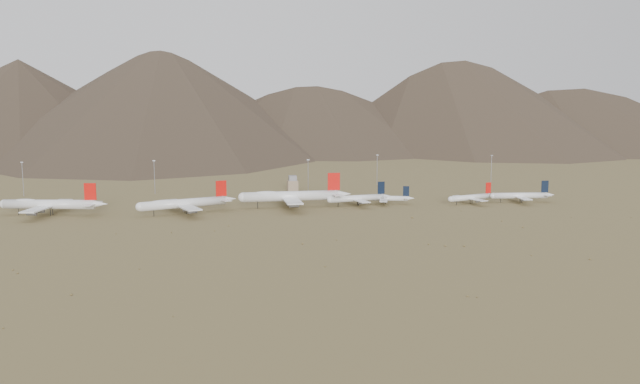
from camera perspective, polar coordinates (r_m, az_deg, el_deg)
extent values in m
plane|color=olive|center=(371.60, -4.49, -2.41)|extent=(3000.00, 3000.00, 0.00)
cylinder|color=white|center=(413.87, -23.51, -1.04)|extent=(55.74, 18.24, 5.77)
sphere|color=white|center=(426.82, -26.88, -0.99)|extent=(5.66, 5.66, 5.66)
cone|color=white|center=(401.12, -19.49, -1.04)|extent=(10.97, 7.33, 5.20)
cube|color=white|center=(414.49, -23.64, -1.16)|extent=(20.27, 51.92, 0.72)
cube|color=white|center=(402.79, -20.08, -1.01)|extent=(9.29, 20.10, 0.35)
cube|color=red|center=(402.21, -20.27, 0.04)|extent=(7.19, 2.15, 10.25)
cylinder|color=black|center=(423.49, -25.85, -1.65)|extent=(0.37, 0.37, 3.91)
cylinder|color=black|center=(415.39, -23.25, -1.67)|extent=(0.47, 0.47, 3.91)
cylinder|color=black|center=(412.82, -23.42, -1.74)|extent=(0.47, 0.47, 3.91)
ellipsoid|color=white|center=(420.21, -25.30, -0.80)|extent=(18.40, 8.26, 3.46)
cylinder|color=slate|center=(423.80, -23.03, -1.13)|extent=(6.03, 3.79, 2.60)
cylinder|color=slate|center=(405.64, -24.26, -1.58)|extent=(6.03, 3.79, 2.60)
cylinder|color=slate|center=(432.04, -22.50, -0.95)|extent=(6.03, 3.79, 2.60)
cylinder|color=slate|center=(397.54, -24.85, -1.79)|extent=(6.03, 3.79, 2.60)
cylinder|color=white|center=(394.16, -12.35, -1.02)|extent=(52.38, 23.60, 5.55)
sphere|color=white|center=(386.74, -16.13, -1.32)|extent=(5.44, 5.44, 5.44)
cone|color=white|center=(404.37, -8.30, -0.64)|extent=(10.80, 8.00, 5.00)
cube|color=white|center=(393.96, -12.49, -1.15)|extent=(24.93, 49.22, 0.69)
cube|color=white|center=(402.76, -8.87, -0.67)|extent=(10.95, 19.24, 0.33)
cube|color=red|center=(401.39, -9.03, 0.33)|extent=(6.73, 2.86, 9.85)
cylinder|color=black|center=(389.52, -14.95, -1.90)|extent=(0.36, 0.36, 3.76)
cylinder|color=black|center=(396.52, -12.24, -1.65)|extent=(0.45, 0.45, 3.76)
cylinder|color=black|center=(393.92, -12.12, -1.71)|extent=(0.45, 0.45, 3.76)
ellipsoid|color=white|center=(389.86, -14.30, -0.95)|extent=(17.58, 9.80, 3.33)
cylinder|color=slate|center=(403.44, -12.92, -1.15)|extent=(5.90, 4.19, 2.50)
cylinder|color=slate|center=(384.93, -12.03, -1.55)|extent=(5.90, 4.19, 2.50)
cylinder|color=slate|center=(411.80, -13.30, -0.99)|extent=(5.90, 4.19, 2.50)
cylinder|color=slate|center=(376.64, -11.59, -1.74)|extent=(5.90, 4.19, 2.50)
cylinder|color=white|center=(409.22, -2.68, -0.37)|extent=(62.67, 6.88, 6.47)
sphere|color=white|center=(405.95, -7.06, -0.49)|extent=(6.34, 6.34, 6.34)
cone|color=white|center=(415.60, 2.11, -0.18)|extent=(11.31, 5.90, 5.82)
cube|color=white|center=(409.18, -2.85, -0.51)|extent=(10.39, 57.48, 0.81)
cube|color=white|center=(414.48, 1.44, -0.17)|extent=(5.78, 21.85, 0.39)
cube|color=red|center=(413.15, 1.27, 0.97)|extent=(8.15, 0.64, 11.48)
cylinder|color=black|center=(407.49, -5.73, -1.21)|extent=(0.42, 0.42, 4.38)
cylinder|color=black|center=(411.79, -2.53, -1.09)|extent=(0.52, 0.52, 4.38)
cylinder|color=black|center=(408.63, -2.47, -1.15)|extent=(0.52, 0.52, 4.38)
ellipsoid|color=white|center=(406.97, -4.95, -0.19)|extent=(20.07, 4.98, 3.88)
cylinder|color=slate|center=(420.67, -3.07, -0.51)|extent=(6.28, 2.95, 2.91)
cylinder|color=slate|center=(398.18, -2.61, -0.98)|extent=(6.28, 2.95, 2.91)
cylinder|color=slate|center=(430.80, -3.26, -0.31)|extent=(6.28, 2.95, 2.91)
cylinder|color=slate|center=(388.08, -2.39, -1.20)|extent=(6.28, 2.95, 2.91)
cylinder|color=white|center=(418.00, 3.40, -0.57)|extent=(39.01, 10.88, 4.22)
sphere|color=white|center=(410.57, 0.92, -0.71)|extent=(4.14, 4.14, 4.14)
cone|color=white|center=(427.19, 6.07, -0.38)|extent=(7.55, 4.95, 3.80)
cube|color=white|center=(417.78, 3.30, -0.66)|extent=(11.89, 33.89, 0.53)
cube|color=white|center=(425.80, 5.70, -0.38)|extent=(5.64, 13.08, 0.25)
cube|color=black|center=(424.67, 5.61, 0.39)|extent=(5.04, 1.25, 8.33)
cylinder|color=black|center=(413.25, 1.67, -1.15)|extent=(0.44, 0.44, 2.89)
cylinder|color=black|center=(419.80, 3.44, -1.02)|extent=(0.56, 0.56, 2.89)
cylinder|color=black|center=(417.90, 3.55, -1.07)|extent=(0.56, 0.56, 2.89)
cylinder|color=slate|center=(426.39, 2.80, -0.63)|extent=(4.16, 2.54, 1.90)
cylinder|color=slate|center=(409.52, 3.83, -0.99)|extent=(4.16, 2.54, 1.90)
cylinder|color=white|center=(425.99, 5.92, -0.57)|extent=(31.15, 12.28, 3.42)
sphere|color=white|center=(426.29, 3.80, -0.54)|extent=(3.35, 3.35, 3.35)
cone|color=white|center=(426.31, 8.29, -0.57)|extent=(6.31, 4.57, 3.08)
cube|color=white|center=(426.06, 5.83, -0.64)|extent=(12.54, 27.30, 0.43)
cube|color=white|center=(426.20, 7.95, -0.55)|extent=(5.65, 10.64, 0.21)
cube|color=black|center=(425.52, 7.88, 0.08)|extent=(4.01, 1.46, 6.75)
cylinder|color=black|center=(426.56, 4.43, -0.93)|extent=(0.36, 0.36, 2.34)
cylinder|color=black|center=(427.26, 6.00, -0.94)|extent=(0.45, 0.45, 2.34)
cylinder|color=black|center=(425.57, 6.00, -0.97)|extent=(0.45, 0.45, 2.34)
cylinder|color=slate|center=(433.66, 5.83, -0.60)|extent=(3.46, 2.37, 1.54)
cylinder|color=slate|center=(418.72, 5.83, -0.90)|extent=(3.46, 2.37, 1.54)
cylinder|color=white|center=(437.02, 13.59, -0.48)|extent=(34.19, 14.17, 3.77)
sphere|color=white|center=(425.71, 11.86, -0.64)|extent=(3.69, 3.69, 3.69)
cone|color=white|center=(450.12, 15.44, -0.27)|extent=(6.98, 5.13, 3.39)
cube|color=white|center=(436.64, 13.52, -0.56)|extent=(14.36, 30.01, 0.47)
cube|color=white|center=(448.20, 15.18, -0.28)|extent=(6.42, 11.71, 0.23)
cube|color=red|center=(447.04, 15.14, 0.37)|extent=(4.40, 1.70, 7.43)
cylinder|color=black|center=(429.52, 12.37, -1.01)|extent=(0.40, 0.40, 2.58)
cylinder|color=black|center=(438.63, 13.57, -0.87)|extent=(0.50, 0.50, 2.58)
cylinder|color=black|center=(437.25, 13.73, -0.90)|extent=(0.50, 0.50, 2.58)
cylinder|color=slate|center=(442.93, 12.80, -0.54)|extent=(3.82, 2.67, 1.69)
cylinder|color=slate|center=(430.69, 14.26, -0.82)|extent=(3.82, 2.67, 1.69)
cylinder|color=white|center=(451.86, 17.80, -0.31)|extent=(38.42, 8.27, 4.15)
sphere|color=white|center=(445.02, 15.53, -0.34)|extent=(4.06, 4.06, 4.06)
cone|color=white|center=(460.31, 20.27, -0.24)|extent=(7.24, 4.46, 3.73)
cube|color=white|center=(451.66, 17.71, -0.39)|extent=(9.63, 33.21, 0.52)
cube|color=white|center=(459.03, 19.93, -0.23)|extent=(4.77, 12.74, 0.25)
cube|color=black|center=(457.99, 19.87, 0.48)|extent=(4.98, 0.91, 8.19)
cylinder|color=black|center=(447.48, 16.20, -0.78)|extent=(0.44, 0.44, 2.84)
cylinder|color=black|center=(453.58, 17.83, -0.73)|extent=(0.55, 0.55, 2.84)
cylinder|color=black|center=(451.68, 17.92, -0.77)|extent=(0.55, 0.55, 2.84)
cylinder|color=slate|center=(460.22, 17.28, -0.36)|extent=(4.00, 2.27, 1.87)
cylinder|color=slate|center=(443.41, 18.15, -0.69)|extent=(4.00, 2.27, 1.87)
cube|color=gray|center=(492.42, -2.52, 0.59)|extent=(8.00, 8.00, 8.00)
cube|color=slate|center=(491.71, -2.52, 1.28)|extent=(6.00, 6.00, 4.00)
cylinder|color=gray|center=(508.92, -25.52, 1.03)|extent=(0.50, 0.50, 25.00)
cube|color=gray|center=(507.75, -25.61, 2.47)|extent=(2.00, 0.60, 0.80)
cylinder|color=gray|center=(489.63, -14.89, 1.29)|extent=(0.50, 0.50, 25.00)
cube|color=gray|center=(488.41, -14.95, 2.79)|extent=(2.00, 0.60, 0.80)
cylinder|color=gray|center=(481.52, -1.09, 1.45)|extent=(0.50, 0.50, 25.00)
cube|color=gray|center=(480.27, -1.09, 2.97)|extent=(2.00, 0.60, 0.80)
cylinder|color=gray|center=(530.58, 5.24, 2.01)|extent=(0.50, 0.50, 25.00)
cube|color=gray|center=(529.45, 5.26, 3.39)|extent=(2.00, 0.60, 0.80)
cylinder|color=gray|center=(543.38, 15.39, 1.90)|extent=(0.50, 0.50, 25.00)
cube|color=gray|center=(542.28, 15.44, 3.24)|extent=(2.00, 0.60, 0.80)
ellipsoid|color=olive|center=(337.13, -9.64, -3.50)|extent=(0.74, 0.74, 0.64)
ellipsoid|color=olive|center=(301.18, -1.61, -4.74)|extent=(0.99, 0.99, 0.74)
ellipsoid|color=olive|center=(226.24, 13.34, -9.24)|extent=(0.81, 0.81, 0.47)
ellipsoid|color=olive|center=(304.11, 13.05, -4.83)|extent=(1.07, 1.07, 0.65)
ellipsoid|color=olive|center=(212.76, -26.99, -11.02)|extent=(0.66, 0.66, 0.36)
ellipsoid|color=olive|center=(304.69, 9.91, -4.72)|extent=(0.89, 0.89, 0.61)
ellipsoid|color=olive|center=(402.68, 21.98, -2.14)|extent=(0.51, 0.51, 0.39)
ellipsoid|color=olive|center=(349.60, -8.36, -3.07)|extent=(0.84, 0.84, 0.63)
ellipsoid|color=olive|center=(205.66, -13.28, -11.02)|extent=(0.51, 0.51, 0.26)
ellipsoid|color=olive|center=(310.13, 1.53, -4.40)|extent=(0.73, 0.73, 0.46)
ellipsoid|color=olive|center=(295.49, 23.46, -5.65)|extent=(0.93, 0.93, 0.63)
ellipsoid|color=olive|center=(375.09, 8.44, -2.31)|extent=(1.06, 1.06, 0.85)
ellipsoid|color=olive|center=(359.50, 18.04, -3.07)|extent=(0.90, 0.90, 0.71)
ellipsoid|color=olive|center=(375.14, 16.30, -2.56)|extent=(0.75, 0.75, 0.63)
ellipsoid|color=olive|center=(293.52, 18.78, -5.51)|extent=(0.65, 0.65, 0.55)
ellipsoid|color=olive|center=(302.69, 11.38, -4.84)|extent=(0.96, 0.96, 0.61)
ellipsoid|color=olive|center=(282.89, -26.28, -6.40)|extent=(0.77, 0.77, 0.51)
ellipsoid|color=olive|center=(238.46, -21.80, -8.70)|extent=(1.04, 1.04, 0.55)
ellipsoid|color=olive|center=(259.54, 0.46, -6.82)|extent=(0.87, 0.87, 0.45)
ellipsoid|color=olive|center=(336.44, -13.43, -3.63)|extent=(0.80, 0.80, 0.59)
ellipsoid|color=olive|center=(415.65, 26.57, -2.10)|extent=(0.62, 0.62, 0.53)
ellipsoid|color=olive|center=(341.44, -18.15, -3.65)|extent=(0.70, 0.70, 0.47)
ellipsoid|color=olive|center=(405.93, 12.77, -1.68)|extent=(0.66, 0.66, 0.44)
ellipsoid|color=olive|center=(265.92, -16.20, -6.78)|extent=(0.56, 0.56, 0.46)
ellipsoid|color=olive|center=(276.91, -25.92, -6.68)|extent=(0.83, 0.83, 0.46)
ellipsoid|color=olive|center=(225.98, 14.14, -9.29)|extent=(0.52, 0.52, 0.44)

